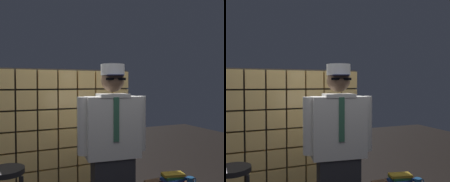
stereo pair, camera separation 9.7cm
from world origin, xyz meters
TOP-DOWN VIEW (x-y plane):
  - glass_block_wall at (0.00, 1.30)m, footprint 1.86×0.10m
  - standing_person at (0.23, 0.29)m, footprint 0.74×0.34m
  - book_stack at (0.96, 0.25)m, footprint 0.30×0.24m
  - coffee_mug at (1.15, 0.17)m, footprint 0.13×0.08m

SIDE VIEW (x-z plane):
  - coffee_mug at x=1.15m, z-range 0.48..0.58m
  - book_stack at x=0.96m, z-range 0.48..0.62m
  - glass_block_wall at x=0.00m, z-range -0.02..1.84m
  - standing_person at x=0.23m, z-range 0.04..1.88m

